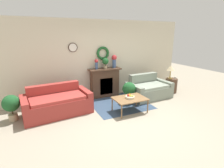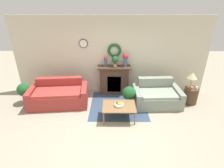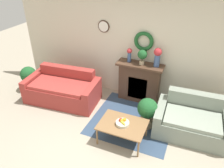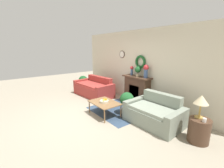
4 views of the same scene
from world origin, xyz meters
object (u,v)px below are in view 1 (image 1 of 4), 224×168
Objects in this scene: coffee_table at (130,99)px; potted_plant_floor_by_loveseat at (129,91)px; side_table_by_loveseat at (171,85)px; vase_on_mantel_right at (114,60)px; potted_plant_floor_by_couch at (11,105)px; potted_plant_on_mantel at (105,62)px; fireplace at (105,82)px; table_lamp at (171,68)px; vase_on_mantel_left at (96,63)px; fruit_bowl at (130,97)px; couch_left at (57,103)px; loveseat_right at (148,89)px; mug at (175,78)px.

potted_plant_floor_by_loveseat reaches higher than coffee_table.
side_table_by_loveseat is 2.48m from vase_on_mantel_right.
potted_plant_on_mantel is at bearing 13.50° from potted_plant_floor_by_couch.
fireplace is 0.75m from potted_plant_on_mantel.
fireplace is 3.12× the size of potted_plant_on_mantel.
fireplace is at bearing 165.31° from table_lamp.
side_table_by_loveseat is 1.58× the size of vase_on_mantel_left.
potted_plant_floor_by_couch is (-3.07, 0.84, -0.02)m from fruit_bowl.
loveseat_right is (3.19, 0.02, -0.02)m from couch_left.
side_table_by_loveseat is 0.34m from mug.
couch_left reaches higher than loveseat_right.
side_table_by_loveseat is 3.07m from vase_on_mantel_left.
fireplace is 2.21× the size of table_lamp.
coffee_table is at bearing 29.55° from fruit_bowl.
couch_left is at bearing 177.92° from loveseat_right.
loveseat_right is at bearing 32.46° from fruit_bowl.
vase_on_mantel_left is at bearing 166.12° from side_table_by_loveseat.
table_lamp is (1.09, 0.12, 0.66)m from loveseat_right.
vase_on_mantel_left is 0.49× the size of potted_plant_floor_by_loveseat.
fruit_bowl is at bearing -99.19° from vase_on_mantel_right.
table_lamp is at bearing 8.36° from potted_plant_floor_by_loveseat.
vase_on_mantel_left is (-0.43, 1.57, 0.85)m from coffee_table.
potted_plant_on_mantel reaches higher than vase_on_mantel_left.
vase_on_mantel_right is (0.25, 1.57, 0.84)m from fruit_bowl.
loveseat_right is 2.78× the size of side_table_by_loveseat.
coffee_table is 2.55m from side_table_by_loveseat.
mug is 0.23× the size of potted_plant_on_mantel.
coffee_table is 3.46× the size of fruit_bowl.
table_lamp is 1.14× the size of vase_on_mantel_right.
potted_plant_floor_by_couch is 3.42m from potted_plant_floor_by_loveseat.
coffee_table is 10.99× the size of mug.
vase_on_mantel_left is at bearing 152.90° from loveseat_right.
potted_plant_on_mantel is (-0.10, 1.55, 0.88)m from coffee_table.
potted_plant_on_mantel is at bearing -3.48° from vase_on_mantel_left.
vase_on_mantel_right reaches higher than fireplace.
potted_plant_floor_by_loveseat is at bearing -64.75° from potted_plant_on_mantel.
loveseat_right is 1.14m from side_table_by_loveseat.
table_lamp reaches higher than potted_plant_floor_by_loveseat.
side_table_by_loveseat is 6.45× the size of mug.
loveseat_right reaches higher than potted_plant_floor_by_couch.
mug is at bearing -19.07° from vase_on_mantel_right.
vase_on_mantel_left reaches higher than fruit_bowl.
fireplace reaches higher than coffee_table.
couch_left is 3.19m from loveseat_right.
loveseat_right is 4.14× the size of potted_plant_on_mantel.
vase_on_mantel_right is (2.19, 0.80, 1.00)m from couch_left.
potted_plant_floor_by_couch is at bearing -167.56° from vase_on_mantel_right.
fireplace reaches higher than mug.
potted_plant_on_mantel is (1.84, 0.78, 0.96)m from couch_left.
couch_left reaches higher than potted_plant_floor_by_couch.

